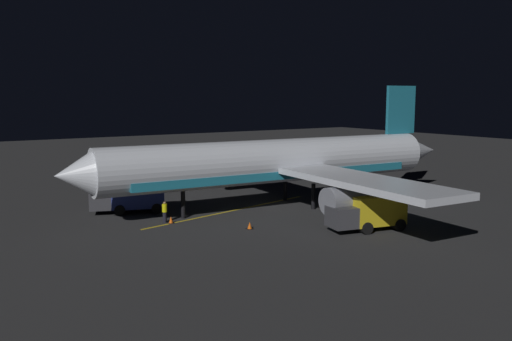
{
  "coord_description": "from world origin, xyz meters",
  "views": [
    {
      "loc": [
        -38.56,
        27.35,
        9.94
      ],
      "look_at": [
        0.0,
        2.0,
        3.5
      ],
      "focal_mm": 37.6,
      "sensor_mm": 36.0,
      "label": 1
    }
  ],
  "objects_px": {
    "ground_crew_worker": "(165,211)",
    "traffic_cone_near_right": "(139,207)",
    "baggage_truck": "(131,197)",
    "airliner": "(281,163)",
    "traffic_cone_under_wing": "(171,220)",
    "catering_truck": "(370,213)",
    "traffic_cone_far": "(250,226)",
    "traffic_cone_near_left": "(149,199)"
  },
  "relations": [
    {
      "from": "traffic_cone_under_wing",
      "to": "traffic_cone_far",
      "type": "relative_size",
      "value": 1.0
    },
    {
      "from": "baggage_truck",
      "to": "traffic_cone_near_left",
      "type": "relative_size",
      "value": 11.8
    },
    {
      "from": "traffic_cone_near_left",
      "to": "traffic_cone_far",
      "type": "xyz_separation_m",
      "value": [
        -14.2,
        -2.31,
        0.0
      ]
    },
    {
      "from": "traffic_cone_near_right",
      "to": "traffic_cone_under_wing",
      "type": "bearing_deg",
      "value": -176.92
    },
    {
      "from": "airliner",
      "to": "traffic_cone_near_left",
      "type": "bearing_deg",
      "value": 45.82
    },
    {
      "from": "traffic_cone_near_left",
      "to": "traffic_cone_far",
      "type": "relative_size",
      "value": 1.0
    },
    {
      "from": "airliner",
      "to": "baggage_truck",
      "type": "height_order",
      "value": "airliner"
    },
    {
      "from": "baggage_truck",
      "to": "traffic_cone_near_right",
      "type": "bearing_deg",
      "value": -53.68
    },
    {
      "from": "baggage_truck",
      "to": "traffic_cone_far",
      "type": "bearing_deg",
      "value": -152.52
    },
    {
      "from": "catering_truck",
      "to": "traffic_cone_under_wing",
      "type": "xyz_separation_m",
      "value": [
        10.16,
        11.45,
        -1.07
      ]
    },
    {
      "from": "airliner",
      "to": "ground_crew_worker",
      "type": "bearing_deg",
      "value": 89.68
    },
    {
      "from": "ground_crew_worker",
      "to": "baggage_truck",
      "type": "bearing_deg",
      "value": 10.57
    },
    {
      "from": "airliner",
      "to": "catering_truck",
      "type": "height_order",
      "value": "airliner"
    },
    {
      "from": "traffic_cone_near_left",
      "to": "airliner",
      "type": "bearing_deg",
      "value": -134.18
    },
    {
      "from": "traffic_cone_near_right",
      "to": "traffic_cone_under_wing",
      "type": "distance_m",
      "value": 6.1
    },
    {
      "from": "traffic_cone_near_left",
      "to": "traffic_cone_near_right",
      "type": "xyz_separation_m",
      "value": [
        -3.15,
        2.2,
        0.0
      ]
    },
    {
      "from": "ground_crew_worker",
      "to": "traffic_cone_near_right",
      "type": "xyz_separation_m",
      "value": [
        5.59,
        0.02,
        -0.64
      ]
    },
    {
      "from": "baggage_truck",
      "to": "traffic_cone_near_right",
      "type": "xyz_separation_m",
      "value": [
        0.66,
        -0.9,
        -1.07
      ]
    },
    {
      "from": "ground_crew_worker",
      "to": "traffic_cone_near_right",
      "type": "distance_m",
      "value": 5.63
    },
    {
      "from": "airliner",
      "to": "ground_crew_worker",
      "type": "height_order",
      "value": "airliner"
    },
    {
      "from": "traffic_cone_under_wing",
      "to": "airliner",
      "type": "bearing_deg",
      "value": -87.75
    },
    {
      "from": "catering_truck",
      "to": "ground_crew_worker",
      "type": "xyz_separation_m",
      "value": [
        10.66,
        11.76,
        -0.43
      ]
    },
    {
      "from": "catering_truck",
      "to": "traffic_cone_near_left",
      "type": "height_order",
      "value": "catering_truck"
    },
    {
      "from": "traffic_cone_near_left",
      "to": "ground_crew_worker",
      "type": "bearing_deg",
      "value": 166.03
    },
    {
      "from": "traffic_cone_far",
      "to": "traffic_cone_near_left",
      "type": "bearing_deg",
      "value": 9.24
    },
    {
      "from": "catering_truck",
      "to": "airliner",
      "type": "bearing_deg",
      "value": 2.82
    },
    {
      "from": "traffic_cone_near_right",
      "to": "traffic_cone_under_wing",
      "type": "relative_size",
      "value": 1.0
    },
    {
      "from": "ground_crew_worker",
      "to": "traffic_cone_near_right",
      "type": "height_order",
      "value": "ground_crew_worker"
    },
    {
      "from": "catering_truck",
      "to": "traffic_cone_far",
      "type": "xyz_separation_m",
      "value": [
        5.2,
        7.27,
        -1.07
      ]
    },
    {
      "from": "baggage_truck",
      "to": "traffic_cone_far",
      "type": "height_order",
      "value": "baggage_truck"
    },
    {
      "from": "baggage_truck",
      "to": "traffic_cone_under_wing",
      "type": "distance_m",
      "value": 5.67
    },
    {
      "from": "traffic_cone_under_wing",
      "to": "baggage_truck",
      "type": "bearing_deg",
      "value": 12.71
    },
    {
      "from": "baggage_truck",
      "to": "traffic_cone_near_left",
      "type": "height_order",
      "value": "baggage_truck"
    },
    {
      "from": "traffic_cone_far",
      "to": "ground_crew_worker",
      "type": "bearing_deg",
      "value": 39.41
    },
    {
      "from": "ground_crew_worker",
      "to": "traffic_cone_near_left",
      "type": "bearing_deg",
      "value": -13.97
    },
    {
      "from": "traffic_cone_under_wing",
      "to": "ground_crew_worker",
      "type": "bearing_deg",
      "value": 31.6
    },
    {
      "from": "baggage_truck",
      "to": "ground_crew_worker",
      "type": "relative_size",
      "value": 3.73
    },
    {
      "from": "catering_truck",
      "to": "traffic_cone_far",
      "type": "relative_size",
      "value": 11.22
    },
    {
      "from": "baggage_truck",
      "to": "catering_truck",
      "type": "height_order",
      "value": "catering_truck"
    },
    {
      "from": "baggage_truck",
      "to": "ground_crew_worker",
      "type": "distance_m",
      "value": 5.04
    },
    {
      "from": "baggage_truck",
      "to": "traffic_cone_under_wing",
      "type": "xyz_separation_m",
      "value": [
        -5.43,
        -1.22,
        -1.07
      ]
    },
    {
      "from": "airliner",
      "to": "ground_crew_worker",
      "type": "xyz_separation_m",
      "value": [
        0.06,
        11.24,
        -3.12
      ]
    }
  ]
}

